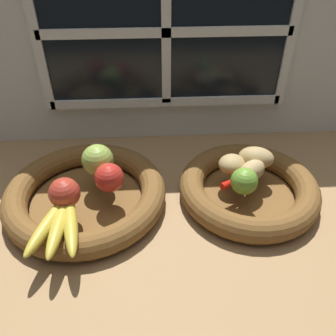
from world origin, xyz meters
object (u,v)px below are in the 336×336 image
at_px(apple_red_right, 109,178).
at_px(apple_red_front, 64,193).
at_px(potato_back, 256,158).
at_px(apple_green_back, 98,160).
at_px(fruit_bowl_left, 86,195).
at_px(banana_bunch_front, 60,223).
at_px(lime_near, 244,181).
at_px(chili_pepper, 241,177).
at_px(potato_large, 252,171).
at_px(potato_oblong, 232,164).
at_px(fruit_bowl_right, 249,189).

bearing_deg(apple_red_right, apple_red_front, -152.87).
bearing_deg(apple_red_front, potato_back, 14.48).
relative_size(apple_green_back, apple_red_front, 1.13).
bearing_deg(apple_red_front, fruit_bowl_left, 67.02).
bearing_deg(banana_bunch_front, lime_near, 12.62).
relative_size(banana_bunch_front, chili_pepper, 1.59).
height_order(apple_green_back, potato_back, apple_green_back).
height_order(potato_large, potato_back, potato_back).
xyz_separation_m(fruit_bowl_left, potato_oblong, (0.34, 0.03, 0.05)).
relative_size(fruit_bowl_left, potato_large, 5.09).
bearing_deg(banana_bunch_front, potato_oblong, 23.24).
bearing_deg(fruit_bowl_left, fruit_bowl_right, -0.00).
bearing_deg(apple_red_right, fruit_bowl_left, 164.09).
bearing_deg(apple_green_back, chili_pepper, -8.34).
height_order(banana_bunch_front, potato_oblong, potato_oblong).
bearing_deg(fruit_bowl_right, potato_oblong, 142.13).
height_order(fruit_bowl_right, chili_pepper, chili_pepper).
relative_size(potato_oblong, lime_near, 1.08).
distance_m(apple_green_back, potato_back, 0.37).
bearing_deg(apple_green_back, lime_near, -14.95).
distance_m(potato_oblong, chili_pepper, 0.04).
bearing_deg(potato_large, apple_red_right, -176.86).
height_order(apple_red_right, apple_red_front, same).
distance_m(fruit_bowl_left, banana_bunch_front, 0.14).
height_order(fruit_bowl_left, banana_bunch_front, banana_bunch_front).
distance_m(apple_red_front, potato_oblong, 0.38).
relative_size(fruit_bowl_right, apple_green_back, 4.45).
bearing_deg(fruit_bowl_right, fruit_bowl_left, 180.00).
distance_m(fruit_bowl_left, potato_back, 0.41).
bearing_deg(chili_pepper, fruit_bowl_left, 147.02).
xyz_separation_m(potato_large, chili_pepper, (-0.02, -0.00, -0.01)).
xyz_separation_m(apple_red_right, chili_pepper, (0.30, 0.01, -0.02)).
xyz_separation_m(fruit_bowl_left, apple_green_back, (0.03, 0.04, 0.07)).
distance_m(apple_red_right, potato_oblong, 0.29).
relative_size(apple_red_front, potato_back, 0.78).
distance_m(fruit_bowl_left, potato_oblong, 0.35).
distance_m(fruit_bowl_left, chili_pepper, 0.36).
bearing_deg(potato_back, chili_pepper, -131.13).
bearing_deg(apple_green_back, fruit_bowl_left, -125.74).
relative_size(potato_large, potato_back, 0.88).
height_order(banana_bunch_front, potato_back, potato_back).
bearing_deg(fruit_bowl_left, apple_green_back, 54.26).
height_order(banana_bunch_front, lime_near, lime_near).
xyz_separation_m(fruit_bowl_left, apple_red_right, (0.06, -0.02, 0.06)).
xyz_separation_m(potato_large, potato_back, (0.02, 0.05, 0.00)).
xyz_separation_m(banana_bunch_front, potato_oblong, (0.37, 0.16, 0.01)).
bearing_deg(chili_pepper, apple_red_right, 150.26).
relative_size(potato_large, potato_oblong, 1.14).
distance_m(lime_near, chili_pepper, 0.04).
bearing_deg(potato_oblong, fruit_bowl_left, -174.85).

